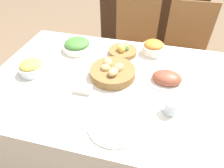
# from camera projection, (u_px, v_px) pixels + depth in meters

# --- Properties ---
(ground_plane) EXTENTS (12.00, 12.00, 0.00)m
(ground_plane) POSITION_uv_depth(u_px,v_px,m) (116.00, 147.00, 1.75)
(ground_plane) COLOR #7F664C
(dining_table) EXTENTS (1.63, 1.04, 0.75)m
(dining_table) POSITION_uv_depth(u_px,v_px,m) (117.00, 119.00, 1.50)
(dining_table) COLOR white
(dining_table) RESTS_ON ground
(chair_far_center) EXTENTS (0.45, 0.45, 0.97)m
(chair_far_center) POSITION_uv_depth(u_px,v_px,m) (135.00, 46.00, 2.04)
(chair_far_center) COLOR brown
(chair_far_center) RESTS_ON ground
(chair_far_right) EXTENTS (0.43, 0.43, 0.97)m
(chair_far_right) POSITION_uv_depth(u_px,v_px,m) (185.00, 52.00, 1.95)
(chair_far_right) COLOR brown
(chair_far_right) RESTS_ON ground
(sideboard) EXTENTS (1.22, 0.44, 0.94)m
(sideboard) POSITION_uv_depth(u_px,v_px,m) (150.00, 21.00, 2.61)
(sideboard) COLOR #3D2616
(sideboard) RESTS_ON ground
(bread_basket) EXTENTS (0.29, 0.29, 0.10)m
(bread_basket) POSITION_uv_depth(u_px,v_px,m) (113.00, 72.00, 1.27)
(bread_basket) COLOR olive
(bread_basket) RESTS_ON dining_table
(egg_basket) EXTENTS (0.21, 0.21, 0.08)m
(egg_basket) POSITION_uv_depth(u_px,v_px,m) (123.00, 51.00, 1.47)
(egg_basket) COLOR olive
(egg_basket) RESTS_ON dining_table
(ham_platter) EXTENTS (0.28, 0.20, 0.08)m
(ham_platter) POSITION_uv_depth(u_px,v_px,m) (167.00, 78.00, 1.23)
(ham_platter) COLOR silver
(ham_platter) RESTS_ON dining_table
(green_salad_bowl) EXTENTS (0.22, 0.22, 0.09)m
(green_salad_bowl) POSITION_uv_depth(u_px,v_px,m) (77.00, 45.00, 1.51)
(green_salad_bowl) COLOR silver
(green_salad_bowl) RESTS_ON dining_table
(pineapple_bowl) EXTENTS (0.16, 0.16, 0.09)m
(pineapple_bowl) POSITION_uv_depth(u_px,v_px,m) (31.00, 67.00, 1.29)
(pineapple_bowl) COLOR silver
(pineapple_bowl) RESTS_ON dining_table
(carrot_bowl) EXTENTS (0.17, 0.17, 0.10)m
(carrot_bowl) POSITION_uv_depth(u_px,v_px,m) (153.00, 47.00, 1.47)
(carrot_bowl) COLOR silver
(carrot_bowl) RESTS_ON dining_table
(dinner_plate) EXTENTS (0.27, 0.27, 0.01)m
(dinner_plate) POSITION_uv_depth(u_px,v_px,m) (114.00, 125.00, 0.99)
(dinner_plate) COLOR silver
(dinner_plate) RESTS_ON dining_table
(fork) EXTENTS (0.02, 0.19, 0.00)m
(fork) POSITION_uv_depth(u_px,v_px,m) (84.00, 119.00, 1.02)
(fork) COLOR #B7B7BC
(fork) RESTS_ON dining_table
(knife) EXTENTS (0.02, 0.19, 0.00)m
(knife) POSITION_uv_depth(u_px,v_px,m) (147.00, 132.00, 0.96)
(knife) COLOR #B7B7BC
(knife) RESTS_ON dining_table
(spoon) EXTENTS (0.02, 0.19, 0.00)m
(spoon) POSITION_uv_depth(u_px,v_px,m) (153.00, 133.00, 0.96)
(spoon) COLOR #B7B7BC
(spoon) RESTS_ON dining_table
(drinking_cup) EXTENTS (0.08, 0.08, 0.07)m
(drinking_cup) POSITION_uv_depth(u_px,v_px,m) (171.00, 107.00, 1.04)
(drinking_cup) COLOR silver
(drinking_cup) RESTS_ON dining_table
(butter_dish) EXTENTS (0.10, 0.06, 0.03)m
(butter_dish) POSITION_uv_depth(u_px,v_px,m) (83.00, 89.00, 1.17)
(butter_dish) COLOR silver
(butter_dish) RESTS_ON dining_table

